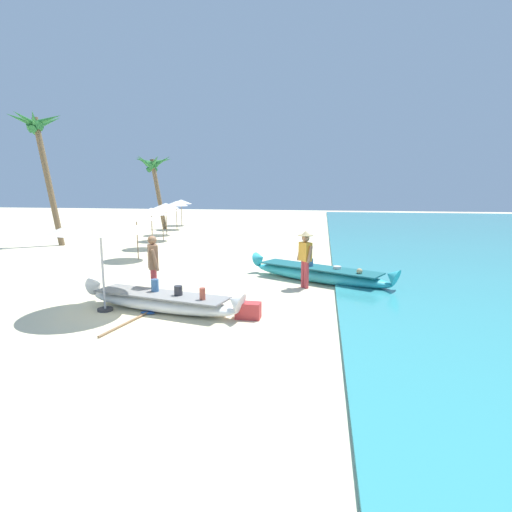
% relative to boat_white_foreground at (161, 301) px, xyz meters
% --- Properties ---
extents(ground_plane, '(80.00, 80.00, 0.00)m').
position_rel_boat_white_foreground_xyz_m(ground_plane, '(0.20, 0.68, -0.24)').
color(ground_plane, beige).
extents(boat_white_foreground, '(4.29, 1.67, 0.72)m').
position_rel_boat_white_foreground_xyz_m(boat_white_foreground, '(0.00, 0.00, 0.00)').
color(boat_white_foreground, white).
rests_on(boat_white_foreground, ground).
extents(boat_cyan_midground, '(4.58, 2.90, 0.78)m').
position_rel_boat_white_foreground_xyz_m(boat_cyan_midground, '(3.65, 3.57, 0.02)').
color(boat_cyan_midground, '#33B2BC').
rests_on(boat_cyan_midground, ground).
extents(person_vendor_hatted, '(0.50, 0.54, 1.67)m').
position_rel_boat_white_foreground_xyz_m(person_vendor_hatted, '(3.25, 2.79, 0.72)').
color(person_vendor_hatted, '#B2383D').
rests_on(person_vendor_hatted, ground).
extents(person_tourist_customer, '(0.45, 0.58, 1.71)m').
position_rel_boat_white_foreground_xyz_m(person_tourist_customer, '(-0.46, 0.70, 0.72)').
color(person_tourist_customer, '#B2383D').
rests_on(person_tourist_customer, ground).
extents(patio_umbrella_large, '(2.23, 2.23, 2.32)m').
position_rel_boat_white_foreground_xyz_m(patio_umbrella_large, '(-1.33, -0.20, 1.85)').
color(patio_umbrella_large, '#B7B7BC').
rests_on(patio_umbrella_large, ground).
extents(parasol_row_0, '(1.60, 1.60, 1.91)m').
position_rel_boat_white_foreground_xyz_m(parasol_row_0, '(-3.57, 6.40, 1.50)').
color(parasol_row_0, '#8E6B47').
rests_on(parasol_row_0, ground).
extents(parasol_row_1, '(1.60, 1.60, 1.91)m').
position_rel_boat_white_foreground_xyz_m(parasol_row_1, '(-4.19, 9.28, 1.50)').
color(parasol_row_1, '#8E6B47').
rests_on(parasol_row_1, ground).
extents(parasol_row_2, '(1.60, 1.60, 1.91)m').
position_rel_boat_white_foreground_xyz_m(parasol_row_2, '(-4.75, 12.01, 1.50)').
color(parasol_row_2, '#8E6B47').
rests_on(parasol_row_2, ground).
extents(parasol_row_3, '(1.60, 1.60, 1.91)m').
position_rel_boat_white_foreground_xyz_m(parasol_row_3, '(-5.52, 14.49, 1.50)').
color(parasol_row_3, '#8E6B47').
rests_on(parasol_row_3, ground).
extents(parasol_row_4, '(1.60, 1.60, 1.91)m').
position_rel_boat_white_foreground_xyz_m(parasol_row_4, '(-5.99, 17.54, 1.50)').
color(parasol_row_4, '#8E6B47').
rests_on(parasol_row_4, ground).
extents(parasol_row_5, '(1.60, 1.60, 1.91)m').
position_rel_boat_white_foreground_xyz_m(parasol_row_5, '(-6.64, 20.36, 1.50)').
color(parasol_row_5, '#8E6B47').
rests_on(parasol_row_5, ground).
extents(palm_tree_tall_inland, '(2.63, 2.68, 6.46)m').
position_rel_boat_white_foreground_xyz_m(palm_tree_tall_inland, '(-9.86, 9.54, 5.00)').
color(palm_tree_tall_inland, brown).
rests_on(palm_tree_tall_inland, ground).
extents(palm_tree_leaning_seaward, '(2.93, 2.71, 5.00)m').
position_rel_boat_white_foreground_xyz_m(palm_tree_leaning_seaward, '(-7.51, 17.57, 3.81)').
color(palm_tree_leaning_seaward, brown).
rests_on(palm_tree_leaning_seaward, ground).
extents(cooler_box, '(0.56, 0.34, 0.37)m').
position_rel_boat_white_foreground_xyz_m(cooler_box, '(2.13, -0.21, -0.06)').
color(cooler_box, '#C63838').
rests_on(cooler_box, ground).
extents(paddle, '(0.52, 1.76, 0.05)m').
position_rel_boat_white_foreground_xyz_m(paddle, '(-0.33, -0.79, -0.21)').
color(paddle, '#8E6B47').
rests_on(paddle, ground).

